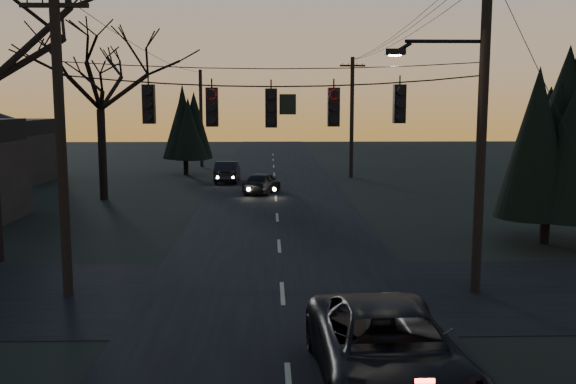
{
  "coord_description": "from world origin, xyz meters",
  "views": [
    {
      "loc": [
        -0.35,
        -7.54,
        5.38
      ],
      "look_at": [
        0.11,
        8.21,
        3.16
      ],
      "focal_mm": 40.0,
      "sensor_mm": 36.0,
      "label": 1
    }
  ],
  "objects_px": {
    "utility_pole_right": "(475,292)",
    "utility_pole_far_r": "(351,177)",
    "sedan_oncoming_a": "(262,183)",
    "suv_near": "(388,351)",
    "utility_pole_left": "(69,296)",
    "evergreen_right": "(550,127)",
    "sedan_oncoming_b": "(227,172)",
    "utility_pole_far_l": "(202,167)"
  },
  "relations": [
    {
      "from": "utility_pole_right",
      "to": "utility_pole_far_r",
      "type": "xyz_separation_m",
      "value": [
        0.0,
        28.0,
        0.0
      ]
    },
    {
      "from": "utility_pole_far_r",
      "to": "sedan_oncoming_a",
      "type": "height_order",
      "value": "utility_pole_far_r"
    },
    {
      "from": "sedan_oncoming_a",
      "to": "utility_pole_far_r",
      "type": "bearing_deg",
      "value": -111.79
    },
    {
      "from": "suv_near",
      "to": "sedan_oncoming_a",
      "type": "bearing_deg",
      "value": 93.33
    },
    {
      "from": "utility_pole_left",
      "to": "evergreen_right",
      "type": "distance_m",
      "value": 17.9
    },
    {
      "from": "suv_near",
      "to": "utility_pole_right",
      "type": "bearing_deg",
      "value": 57.2
    },
    {
      "from": "evergreen_right",
      "to": "sedan_oncoming_b",
      "type": "bearing_deg",
      "value": 124.62
    },
    {
      "from": "evergreen_right",
      "to": "sedan_oncoming_b",
      "type": "relative_size",
      "value": 1.8
    },
    {
      "from": "utility_pole_right",
      "to": "utility_pole_left",
      "type": "relative_size",
      "value": 1.18
    },
    {
      "from": "sedan_oncoming_b",
      "to": "utility_pole_left",
      "type": "bearing_deg",
      "value": 84.41
    },
    {
      "from": "utility_pole_right",
      "to": "sedan_oncoming_a",
      "type": "xyz_separation_m",
      "value": [
        -6.3,
        20.1,
        0.64
      ]
    },
    {
      "from": "utility_pole_right",
      "to": "sedan_oncoming_b",
      "type": "height_order",
      "value": "utility_pole_right"
    },
    {
      "from": "utility_pole_far_l",
      "to": "sedan_oncoming_b",
      "type": "bearing_deg",
      "value": -74.89
    },
    {
      "from": "utility_pole_far_r",
      "to": "evergreen_right",
      "type": "xyz_separation_m",
      "value": [
        4.68,
        -21.75,
        4.44
      ]
    },
    {
      "from": "utility_pole_right",
      "to": "utility_pole_far_l",
      "type": "bearing_deg",
      "value": 107.72
    },
    {
      "from": "utility_pole_left",
      "to": "sedan_oncoming_a",
      "type": "relative_size",
      "value": 2.28
    },
    {
      "from": "utility_pole_far_r",
      "to": "suv_near",
      "type": "distance_m",
      "value": 34.44
    },
    {
      "from": "sedan_oncoming_b",
      "to": "suv_near",
      "type": "bearing_deg",
      "value": 99.63
    },
    {
      "from": "utility_pole_left",
      "to": "suv_near",
      "type": "relative_size",
      "value": 1.5
    },
    {
      "from": "sedan_oncoming_b",
      "to": "utility_pole_far_r",
      "type": "bearing_deg",
      "value": -164.12
    },
    {
      "from": "utility_pole_far_r",
      "to": "suv_near",
      "type": "relative_size",
      "value": 1.5
    },
    {
      "from": "utility_pole_left",
      "to": "utility_pole_far_r",
      "type": "height_order",
      "value": "same"
    },
    {
      "from": "utility_pole_right",
      "to": "sedan_oncoming_a",
      "type": "relative_size",
      "value": 2.68
    },
    {
      "from": "utility_pole_left",
      "to": "suv_near",
      "type": "bearing_deg",
      "value": -38.48
    },
    {
      "from": "utility_pole_far_r",
      "to": "utility_pole_far_l",
      "type": "relative_size",
      "value": 1.06
    },
    {
      "from": "utility_pole_left",
      "to": "utility_pole_far_l",
      "type": "relative_size",
      "value": 1.06
    },
    {
      "from": "utility_pole_far_l",
      "to": "evergreen_right",
      "type": "xyz_separation_m",
      "value": [
        16.18,
        -29.75,
        4.44
      ]
    },
    {
      "from": "suv_near",
      "to": "sedan_oncoming_a",
      "type": "distance_m",
      "value": 26.47
    },
    {
      "from": "suv_near",
      "to": "utility_pole_left",
      "type": "bearing_deg",
      "value": 139.12
    },
    {
      "from": "evergreen_right",
      "to": "sedan_oncoming_a",
      "type": "height_order",
      "value": "evergreen_right"
    },
    {
      "from": "utility_pole_far_l",
      "to": "utility_pole_right",
      "type": "bearing_deg",
      "value": -72.28
    },
    {
      "from": "utility_pole_far_r",
      "to": "sedan_oncoming_b",
      "type": "xyz_separation_m",
      "value": [
        -8.7,
        -2.37,
        0.7
      ]
    },
    {
      "from": "utility_pole_far_r",
      "to": "suv_near",
      "type": "xyz_separation_m",
      "value": [
        -3.66,
        -34.23,
        0.79
      ]
    },
    {
      "from": "utility_pole_right",
      "to": "evergreen_right",
      "type": "height_order",
      "value": "evergreen_right"
    },
    {
      "from": "suv_near",
      "to": "sedan_oncoming_b",
      "type": "height_order",
      "value": "suv_near"
    },
    {
      "from": "sedan_oncoming_a",
      "to": "evergreen_right",
      "type": "bearing_deg",
      "value": 145.19
    },
    {
      "from": "utility_pole_left",
      "to": "evergreen_right",
      "type": "xyz_separation_m",
      "value": [
        16.18,
        6.25,
        4.44
      ]
    },
    {
      "from": "utility_pole_right",
      "to": "suv_near",
      "type": "bearing_deg",
      "value": -120.4
    },
    {
      "from": "utility_pole_right",
      "to": "evergreen_right",
      "type": "relative_size",
      "value": 1.3
    },
    {
      "from": "utility_pole_far_l",
      "to": "evergreen_right",
      "type": "distance_m",
      "value": 34.16
    },
    {
      "from": "utility_pole_right",
      "to": "utility_pole_left",
      "type": "bearing_deg",
      "value": 180.0
    },
    {
      "from": "evergreen_right",
      "to": "suv_near",
      "type": "xyz_separation_m",
      "value": [
        -8.34,
        -12.48,
        -3.65
      ]
    }
  ]
}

